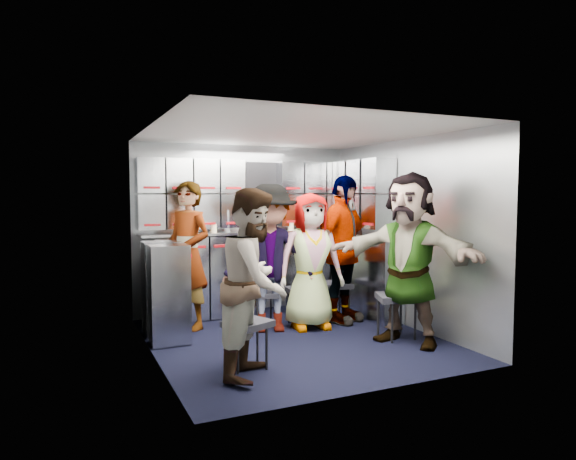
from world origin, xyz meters
name	(u,v)px	position (x,y,z in m)	size (l,w,h in m)	color
floor	(294,339)	(0.00, 0.00, 0.00)	(3.00, 3.00, 0.00)	black
wall_back	(245,228)	(0.00, 1.50, 1.05)	(2.80, 0.04, 2.10)	gray
wall_left	(152,243)	(-1.40, 0.00, 1.05)	(0.04, 3.00, 2.10)	gray
wall_right	(407,233)	(1.40, 0.00, 1.05)	(0.04, 3.00, 2.10)	gray
ceiling	(294,132)	(0.00, 0.00, 2.10)	(2.80, 3.00, 0.02)	silver
cart_bank_back	(250,274)	(0.00, 1.29, 0.49)	(2.68, 0.38, 0.99)	#A4ABB5
cart_bank_left	(165,291)	(-1.19, 0.56, 0.49)	(0.38, 0.76, 0.99)	#A4ABB5
counter	(250,232)	(0.00, 1.29, 1.01)	(2.68, 0.42, 0.03)	#B4B7BC
locker_bank_back	(248,194)	(0.00, 1.35, 1.49)	(2.68, 0.28, 0.82)	#A4ABB5
locker_bank_right	(362,194)	(1.25, 0.70, 1.49)	(0.28, 1.00, 0.82)	#A4ABB5
right_cabinet	(366,275)	(1.25, 0.60, 0.50)	(0.28, 1.20, 1.00)	#A4ABB5
coffee_niche	(260,195)	(0.18, 1.41, 1.47)	(0.46, 0.16, 0.84)	black
red_latch_strip	(256,244)	(0.00, 1.09, 0.88)	(2.60, 0.02, 0.03)	maroon
jump_seat_near_left	(248,326)	(-0.72, -0.62, 0.36)	(0.45, 0.44, 0.41)	black
jump_seat_mid_left	(264,296)	(-0.09, 0.59, 0.35)	(0.44, 0.43, 0.40)	black
jump_seat_center	(303,292)	(0.37, 0.53, 0.37)	(0.40, 0.39, 0.42)	black
jump_seat_mid_right	(335,287)	(0.82, 0.61, 0.38)	(0.43, 0.41, 0.43)	black
jump_seat_near_right	(397,300)	(0.98, -0.39, 0.40)	(0.49, 0.48, 0.46)	black
attendant_standing	(188,255)	(-0.87, 0.89, 0.82)	(0.60, 0.39, 1.63)	black
attendant_arc_a	(255,282)	(-0.72, -0.80, 0.77)	(0.75, 0.58, 1.54)	black
attendant_arc_b	(270,258)	(-0.09, 0.41, 0.80)	(1.03, 0.59, 1.60)	black
attendant_arc_c	(310,261)	(0.37, 0.35, 0.75)	(0.73, 0.48, 1.50)	black
attendant_arc_d	(343,249)	(0.82, 0.43, 0.85)	(1.00, 0.42, 1.71)	black
attendant_arc_e	(408,258)	(0.98, -0.57, 0.85)	(1.59, 0.50, 1.71)	black
bottle_left	(227,221)	(-0.31, 1.24, 1.16)	(0.06, 0.06, 0.27)	white
bottle_mid	(255,221)	(0.05, 1.24, 1.16)	(0.07, 0.07, 0.25)	white
bottle_right	(314,221)	(0.86, 1.24, 1.14)	(0.07, 0.07, 0.23)	white
cup_left	(214,228)	(-0.48, 1.23, 1.08)	(0.08, 0.08, 0.10)	#CAB88E
cup_right	(291,226)	(0.53, 1.23, 1.08)	(0.07, 0.07, 0.10)	#CAB88E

